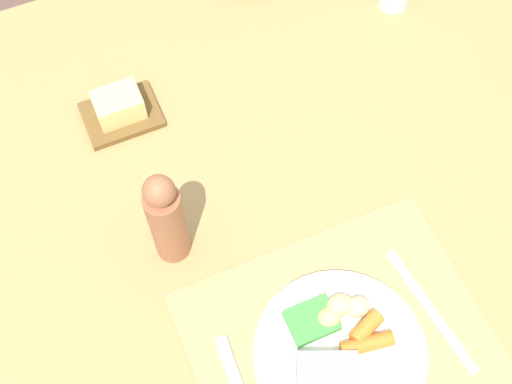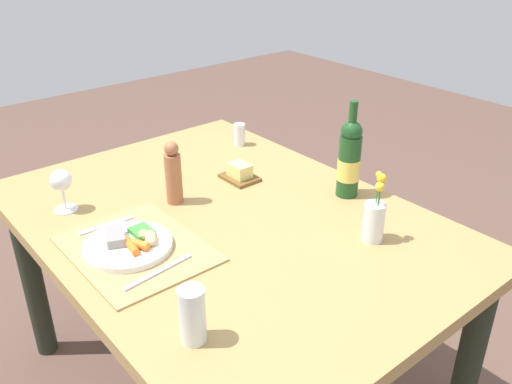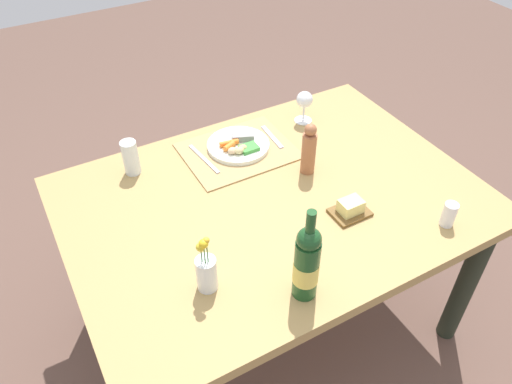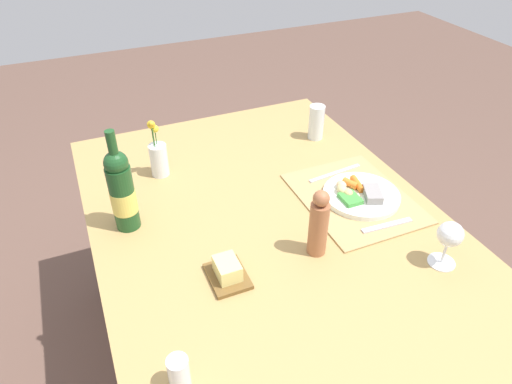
% 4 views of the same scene
% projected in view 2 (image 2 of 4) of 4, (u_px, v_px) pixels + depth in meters
% --- Properties ---
extents(dining_table, '(1.47, 1.06, 0.75)m').
position_uv_depth(dining_table, '(226.00, 244.00, 1.76)').
color(dining_table, '#A8874F').
rests_on(dining_table, ground_plane).
extents(placemat, '(0.43, 0.34, 0.01)m').
position_uv_depth(placemat, '(136.00, 249.00, 1.55)').
color(placemat, tan).
rests_on(placemat, dining_table).
extents(dinner_plate, '(0.25, 0.25, 0.04)m').
position_uv_depth(dinner_plate, '(129.00, 244.00, 1.54)').
color(dinner_plate, white).
rests_on(dinner_plate, placemat).
extents(fork, '(0.03, 0.17, 0.00)m').
position_uv_depth(fork, '(106.00, 225.00, 1.65)').
color(fork, silver).
rests_on(fork, placemat).
extents(knife, '(0.04, 0.22, 0.00)m').
position_uv_depth(knife, '(158.00, 272.00, 1.44)').
color(knife, silver).
rests_on(knife, placemat).
extents(wine_bottle, '(0.07, 0.07, 0.33)m').
position_uv_depth(wine_bottle, '(349.00, 159.00, 1.79)').
color(wine_bottle, '#1B4820').
rests_on(wine_bottle, dining_table).
extents(flower_vase, '(0.06, 0.06, 0.22)m').
position_uv_depth(flower_vase, '(374.00, 218.00, 1.56)').
color(flower_vase, silver).
rests_on(flower_vase, dining_table).
extents(butter_dish, '(0.13, 0.10, 0.06)m').
position_uv_depth(butter_dish, '(240.00, 173.00, 1.94)').
color(butter_dish, brown).
rests_on(butter_dish, dining_table).
extents(pepper_mill, '(0.05, 0.05, 0.21)m').
position_uv_depth(pepper_mill, '(173.00, 174.00, 1.76)').
color(pepper_mill, '#A3623F').
rests_on(pepper_mill, dining_table).
extents(salt_shaker, '(0.05, 0.05, 0.09)m').
position_uv_depth(salt_shaker, '(240.00, 134.00, 2.22)').
color(salt_shaker, white).
rests_on(salt_shaker, dining_table).
extents(wine_glass, '(0.08, 0.08, 0.14)m').
position_uv_depth(wine_glass, '(61.00, 182.00, 1.71)').
color(wine_glass, white).
rests_on(wine_glass, dining_table).
extents(water_tumbler, '(0.06, 0.06, 0.14)m').
position_uv_depth(water_tumbler, '(193.00, 318.00, 1.20)').
color(water_tumbler, silver).
rests_on(water_tumbler, dining_table).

